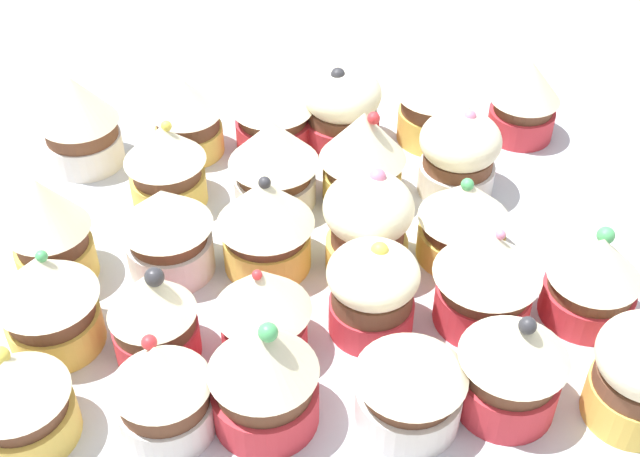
% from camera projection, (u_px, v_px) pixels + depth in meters
% --- Properties ---
extents(ground_plane, '(1.80, 1.80, 0.03)m').
position_uv_depth(ground_plane, '(320.00, 288.00, 0.60)').
color(ground_plane, '#B2A899').
extents(baking_tray, '(0.44, 0.37, 0.01)m').
position_uv_depth(baking_tray, '(320.00, 267.00, 0.58)').
color(baking_tray, silver).
rests_on(baking_tray, ground_plane).
extents(cupcake_0, '(0.06, 0.06, 0.07)m').
position_uv_depth(cupcake_0, '(525.00, 98.00, 0.67)').
color(cupcake_0, '#D1333D').
rests_on(cupcake_0, baking_tray).
extents(cupcake_1, '(0.06, 0.06, 0.07)m').
position_uv_depth(cupcake_1, '(436.00, 100.00, 0.67)').
color(cupcake_1, '#EFC651').
rests_on(cupcake_1, baking_tray).
extents(cupcake_2, '(0.06, 0.06, 0.07)m').
position_uv_depth(cupcake_2, '(342.00, 107.00, 0.67)').
color(cupcake_2, '#D1333D').
rests_on(cupcake_2, baking_tray).
extents(cupcake_3, '(0.07, 0.07, 0.07)m').
position_uv_depth(cupcake_3, '(273.00, 109.00, 0.67)').
color(cupcake_3, '#D1333D').
rests_on(cupcake_3, baking_tray).
extents(cupcake_4, '(0.05, 0.05, 0.07)m').
position_uv_depth(cupcake_4, '(187.00, 116.00, 0.66)').
color(cupcake_4, '#EFC651').
rests_on(cupcake_4, baking_tray).
extents(cupcake_5, '(0.06, 0.06, 0.08)m').
position_uv_depth(cupcake_5, '(79.00, 120.00, 0.64)').
color(cupcake_5, white).
rests_on(cupcake_5, baking_tray).
extents(cupcake_6, '(0.06, 0.06, 0.07)m').
position_uv_depth(cupcake_6, '(459.00, 154.00, 0.62)').
color(cupcake_6, white).
rests_on(cupcake_6, baking_tray).
extents(cupcake_7, '(0.06, 0.06, 0.08)m').
position_uv_depth(cupcake_7, '(363.00, 155.00, 0.61)').
color(cupcake_7, '#EFC651').
rests_on(cupcake_7, baking_tray).
extents(cupcake_8, '(0.07, 0.07, 0.07)m').
position_uv_depth(cupcake_8, '(274.00, 160.00, 0.61)').
color(cupcake_8, white).
rests_on(cupcake_8, baking_tray).
extents(cupcake_9, '(0.06, 0.06, 0.07)m').
position_uv_depth(cupcake_9, '(166.00, 163.00, 0.61)').
color(cupcake_9, '#EFC651').
rests_on(cupcake_9, baking_tray).
extents(cupcake_10, '(0.06, 0.06, 0.07)m').
position_uv_depth(cupcake_10, '(463.00, 218.00, 0.57)').
color(cupcake_10, '#EFC651').
rests_on(cupcake_10, baking_tray).
extents(cupcake_11, '(0.06, 0.06, 0.08)m').
position_uv_depth(cupcake_11, '(368.00, 223.00, 0.55)').
color(cupcake_11, '#EFC651').
rests_on(cupcake_11, baking_tray).
extents(cupcake_12, '(0.07, 0.07, 0.08)m').
position_uv_depth(cupcake_12, '(266.00, 223.00, 0.55)').
color(cupcake_12, '#EFC651').
rests_on(cupcake_12, baking_tray).
extents(cupcake_13, '(0.06, 0.06, 0.07)m').
position_uv_depth(cupcake_13, '(167.00, 235.00, 0.55)').
color(cupcake_13, white).
rests_on(cupcake_13, baking_tray).
extents(cupcake_14, '(0.06, 0.06, 0.08)m').
position_uv_depth(cupcake_14, '(47.00, 230.00, 0.54)').
color(cupcake_14, '#EFC651').
rests_on(cupcake_14, baking_tray).
extents(cupcake_15, '(0.06, 0.06, 0.07)m').
position_uv_depth(cupcake_15, '(593.00, 277.00, 0.52)').
color(cupcake_15, '#D1333D').
rests_on(cupcake_15, baking_tray).
extents(cupcake_16, '(0.07, 0.07, 0.07)m').
position_uv_depth(cupcake_16, '(487.00, 277.00, 0.52)').
color(cupcake_16, '#D1333D').
rests_on(cupcake_16, baking_tray).
extents(cupcake_17, '(0.06, 0.06, 0.07)m').
position_uv_depth(cupcake_17, '(372.00, 290.00, 0.51)').
color(cupcake_17, '#D1333D').
rests_on(cupcake_17, baking_tray).
extents(cupcake_18, '(0.06, 0.06, 0.07)m').
position_uv_depth(cupcake_18, '(263.00, 308.00, 0.50)').
color(cupcake_18, '#D1333D').
rests_on(cupcake_18, baking_tray).
extents(cupcake_19, '(0.05, 0.05, 0.07)m').
position_uv_depth(cupcake_19, '(153.00, 315.00, 0.50)').
color(cupcake_19, '#D1333D').
rests_on(cupcake_19, baking_tray).
extents(cupcake_20, '(0.06, 0.06, 0.07)m').
position_uv_depth(cupcake_20, '(47.00, 300.00, 0.50)').
color(cupcake_20, '#EFC651').
rests_on(cupcake_20, baking_tray).
extents(cupcake_22, '(0.06, 0.06, 0.08)m').
position_uv_depth(cupcake_22, '(513.00, 362.00, 0.46)').
color(cupcake_22, '#D1333D').
rests_on(cupcake_22, baking_tray).
extents(cupcake_23, '(0.06, 0.06, 0.07)m').
position_uv_depth(cupcake_23, '(411.00, 378.00, 0.46)').
color(cupcake_23, white).
rests_on(cupcake_23, baking_tray).
extents(cupcake_24, '(0.06, 0.06, 0.08)m').
position_uv_depth(cupcake_24, '(263.00, 372.00, 0.46)').
color(cupcake_24, '#D1333D').
rests_on(cupcake_24, baking_tray).
extents(cupcake_25, '(0.06, 0.06, 0.07)m').
position_uv_depth(cupcake_25, '(162.00, 388.00, 0.45)').
color(cupcake_25, white).
rests_on(cupcake_25, baking_tray).
extents(cupcake_26, '(0.06, 0.06, 0.07)m').
position_uv_depth(cupcake_26, '(17.00, 397.00, 0.45)').
color(cupcake_26, '#EFC651').
rests_on(cupcake_26, baking_tray).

